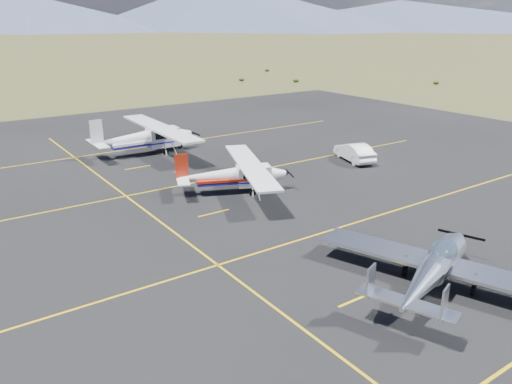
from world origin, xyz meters
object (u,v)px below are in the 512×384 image
object	(u,v)px
aircraft_low_wing	(436,266)
sedan	(354,152)
aircraft_plain	(146,137)
aircraft_cessna	(234,174)

from	to	relation	value
aircraft_low_wing	sedan	bearing A→B (deg)	34.13
aircraft_low_wing	aircraft_plain	world-z (taller)	aircraft_plain
aircraft_low_wing	aircraft_cessna	bearing A→B (deg)	70.46
aircraft_low_wing	aircraft_plain	xyz separation A→B (m)	(-0.85, 26.59, 0.33)
aircraft_low_wing	sedan	size ratio (longest dim) A/B	2.42
aircraft_cessna	sedan	xyz separation A→B (m)	(11.41, 0.96, -0.47)
aircraft_plain	sedan	distance (m)	16.40
aircraft_low_wing	aircraft_cessna	xyz separation A→B (m)	(-0.10, 14.64, 0.10)
aircraft_plain	sedan	xyz separation A→B (m)	(12.16, -10.99, -0.70)
aircraft_low_wing	aircraft_cessna	size ratio (longest dim) A/B	1.00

